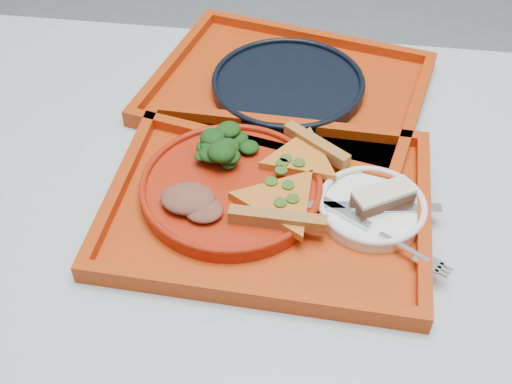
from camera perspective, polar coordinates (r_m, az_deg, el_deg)
table at (r=1.02m, az=9.64°, el=-2.56°), size 1.60×0.80×0.75m
tray_main at (r=0.92m, az=1.11°, el=-1.16°), size 0.46×0.37×0.01m
tray_far at (r=1.12m, az=2.84°, el=8.85°), size 0.51×0.44×0.01m
dinner_plate at (r=0.92m, az=-2.20°, el=0.28°), size 0.26×0.26×0.02m
side_plate at (r=0.91m, az=10.23°, el=-1.48°), size 0.15×0.15×0.01m
navy_plate at (r=1.11m, az=2.87°, el=9.43°), size 0.26×0.26×0.02m
pizza_slice_a at (r=0.88m, az=2.25°, el=-0.67°), size 0.13×0.15×0.02m
pizza_slice_b at (r=0.95m, az=4.09°, el=3.25°), size 0.17×0.17×0.02m
salad_heap at (r=0.95m, az=-3.11°, el=4.57°), size 0.09×0.08×0.05m
meat_portion at (r=0.88m, az=-6.06°, el=-0.59°), size 0.08×0.06×0.02m
dessert_bar at (r=0.90m, az=11.24°, el=-0.43°), size 0.09×0.07×0.02m
knife at (r=0.90m, az=10.49°, el=-1.29°), size 0.19×0.04×0.01m
fork at (r=0.87m, az=10.86°, el=-3.55°), size 0.17×0.12×0.01m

